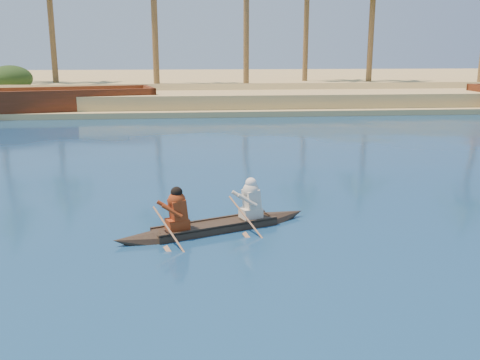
{
  "coord_description": "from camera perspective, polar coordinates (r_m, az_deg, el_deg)",
  "views": [
    {
      "loc": [
        6.74,
        -11.68,
        4.13
      ],
      "look_at": [
        8.09,
        1.5,
        0.92
      ],
      "focal_mm": 40.0,
      "sensor_mm": 36.0,
      "label": 1
    }
  ],
  "objects": [
    {
      "name": "palm_grove",
      "position": [
        47.32,
        -14.77,
        17.89
      ],
      "size": [
        110.0,
        14.0,
        16.0
      ],
      "primitive_type": null,
      "color": "#294C1B",
      "rests_on": "ground"
    },
    {
      "name": "barge_mid",
      "position": [
        37.51,
        -18.7,
        7.69
      ],
      "size": [
        12.77,
        6.62,
        2.03
      ],
      "rotation": [
        0.0,
        0.0,
        0.22
      ],
      "color": "maroon",
      "rests_on": "ground"
    },
    {
      "name": "sandy_embankment",
      "position": [
        59.06,
        -12.6,
        9.81
      ],
      "size": [
        150.0,
        51.0,
        1.5
      ],
      "color": "tan",
      "rests_on": "ground"
    },
    {
      "name": "canoe",
      "position": [
        12.6,
        -2.64,
        -4.26
      ],
      "size": [
        4.79,
        2.39,
        1.35
      ],
      "rotation": [
        0.0,
        0.0,
        0.37
      ],
      "color": "#32291B",
      "rests_on": "ground"
    },
    {
      "name": "shrub_cluster",
      "position": [
        43.8,
        -14.91,
        9.34
      ],
      "size": [
        100.0,
        6.0,
        2.4
      ],
      "primitive_type": null,
      "color": "#193A15",
      "rests_on": "ground"
    }
  ]
}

